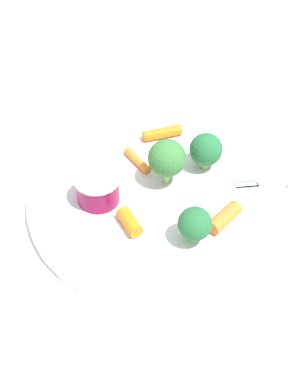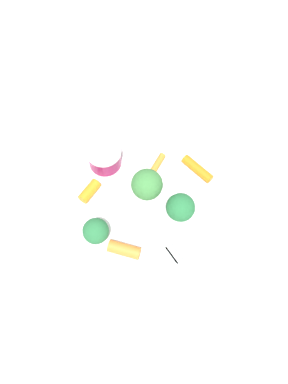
# 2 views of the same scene
# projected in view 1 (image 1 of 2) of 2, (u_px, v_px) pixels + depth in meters

# --- Properties ---
(ground_plane) EXTENTS (2.40, 2.40, 0.00)m
(ground_plane) POSITION_uv_depth(u_px,v_px,m) (157.00, 199.00, 0.54)
(ground_plane) COLOR white
(plate) EXTENTS (0.31, 0.31, 0.01)m
(plate) POSITION_uv_depth(u_px,v_px,m) (157.00, 196.00, 0.54)
(plate) COLOR white
(plate) RESTS_ON ground_plane
(sauce_cup) EXTENTS (0.05, 0.05, 0.03)m
(sauce_cup) POSITION_uv_depth(u_px,v_px,m) (98.00, 189.00, 0.51)
(sauce_cup) COLOR maroon
(sauce_cup) RESTS_ON plate
(broccoli_floret_0) EXTENTS (0.04, 0.04, 0.05)m
(broccoli_floret_0) POSITION_uv_depth(u_px,v_px,m) (206.00, 150.00, 0.54)
(broccoli_floret_0) COLOR #97B86B
(broccoli_floret_0) RESTS_ON plate
(broccoli_floret_1) EXTENTS (0.04, 0.04, 0.06)m
(broccoli_floret_1) POSITION_uv_depth(u_px,v_px,m) (167.00, 158.00, 0.52)
(broccoli_floret_1) COLOR #91C16D
(broccoli_floret_1) RESTS_ON plate
(broccoli_floret_2) EXTENTS (0.04, 0.04, 0.04)m
(broccoli_floret_2) POSITION_uv_depth(u_px,v_px,m) (195.00, 224.00, 0.46)
(broccoli_floret_2) COLOR #87C467
(broccoli_floret_2) RESTS_ON plate
(carrot_stick_0) EXTENTS (0.03, 0.04, 0.02)m
(carrot_stick_0) POSITION_uv_depth(u_px,v_px,m) (130.00, 222.00, 0.49)
(carrot_stick_0) COLOR orange
(carrot_stick_0) RESTS_ON plate
(carrot_stick_1) EXTENTS (0.04, 0.04, 0.02)m
(carrot_stick_1) POSITION_uv_depth(u_px,v_px,m) (224.00, 218.00, 0.49)
(carrot_stick_1) COLOR orange
(carrot_stick_1) RESTS_ON plate
(carrot_stick_2) EXTENTS (0.03, 0.05, 0.01)m
(carrot_stick_2) POSITION_uv_depth(u_px,v_px,m) (137.00, 160.00, 0.56)
(carrot_stick_2) COLOR orange
(carrot_stick_2) RESTS_ON plate
(carrot_stick_3) EXTENTS (0.05, 0.03, 0.01)m
(carrot_stick_3) POSITION_uv_depth(u_px,v_px,m) (162.00, 133.00, 0.60)
(carrot_stick_3) COLOR orange
(carrot_stick_3) RESTS_ON plate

